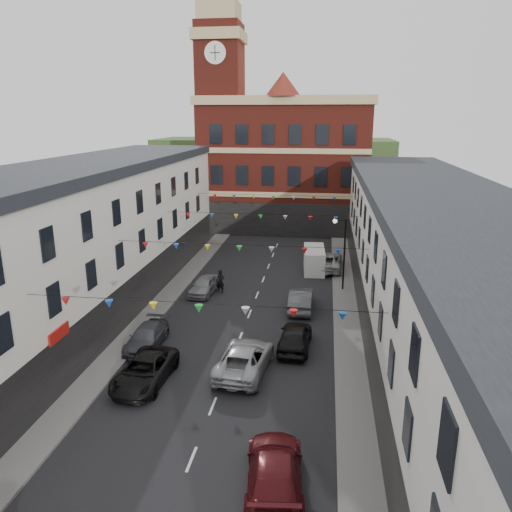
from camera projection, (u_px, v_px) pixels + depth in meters
The scene contains 19 objects.
ground at pixel (228, 367), 28.42m from camera, with size 160.00×160.00×0.00m, color black.
pavement_left at pixel (126, 343), 31.23m from camera, with size 1.80×64.00×0.15m, color #605E5B.
pavement_right at pixel (350, 358), 29.39m from camera, with size 1.80×64.00×0.15m, color #605E5B.
terrace_left at pixel (35, 264), 29.50m from camera, with size 8.40×56.00×10.70m.
terrace_right at pixel (448, 291), 26.49m from camera, with size 8.40×56.00×9.70m.
civic_building at pixel (285, 163), 62.39m from camera, with size 20.60×13.30×18.50m.
clock_tower at pixel (221, 106), 58.73m from camera, with size 5.60×5.60×30.00m.
distant_hill at pixel (274, 168), 86.70m from camera, with size 40.00×14.00×10.00m, color #2D4C23.
street_lamp at pixel (342, 244), 39.83m from camera, with size 1.10×0.36×6.00m.
car_left_c at pixel (145, 371), 26.57m from camera, with size 2.38×5.16×1.43m, color black.
car_left_d at pixel (147, 337), 30.81m from camera, with size 1.82×4.48×1.30m, color #414249.
car_left_e at pixel (204, 285), 39.95m from camera, with size 1.67×4.15×1.41m, color gray.
car_right_c at pixel (275, 471), 19.01m from camera, with size 2.16×5.31×1.54m, color #4F0F14.
car_right_d at pixel (295, 337), 30.50m from camera, with size 1.88×4.66×1.59m, color black.
car_right_e at pixel (301, 299), 36.74m from camera, with size 1.65×4.73×1.56m, color #474A4E.
car_right_f at pixel (327, 261), 46.32m from camera, with size 2.68×5.82×1.62m, color #ABAEB0.
moving_car at pixel (244, 358), 27.78m from camera, with size 2.60×5.63×1.56m, color #A1A3A8.
white_van at pixel (314, 260), 45.90m from camera, with size 1.83×4.75×2.10m, color silver.
pedestrian at pixel (220, 281), 40.13m from camera, with size 0.70×0.46×1.92m, color black.
Camera 1 is at (5.13, -25.17, 13.82)m, focal length 35.00 mm.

